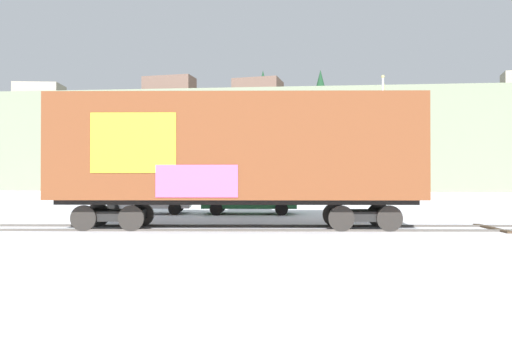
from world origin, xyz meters
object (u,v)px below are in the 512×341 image
Objects in this scene: parked_car_silver at (147,196)px; parked_car_green at (248,197)px; flagpole at (383,125)px; freight_car at (237,150)px.

parked_car_silver is 0.96× the size of parked_car_green.
flagpole is 1.59× the size of parked_car_green.
parked_car_silver is at bearing -162.56° from flagpole.
flagpole is 1.65× the size of parked_car_silver.
parked_car_silver is (-5.47, 6.00, -2.01)m from freight_car.
parked_car_silver is at bearing -175.84° from parked_car_green.
freight_car is 2.87× the size of parked_car_silver.
freight_car is 1.73× the size of flagpole.
parked_car_green is at bearing -154.26° from flagpole.
freight_car is at bearing -125.78° from flagpole.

